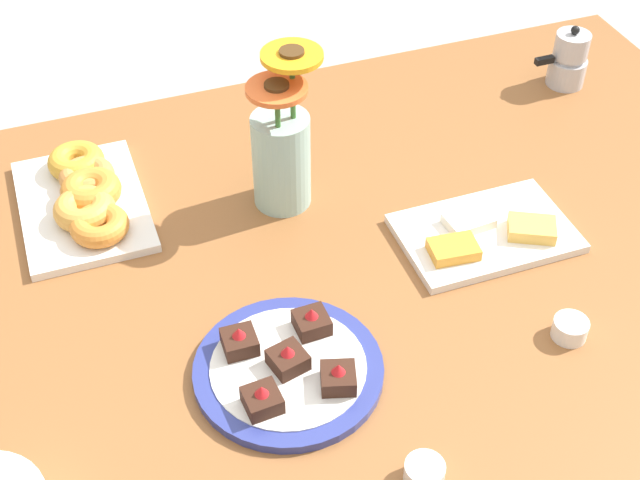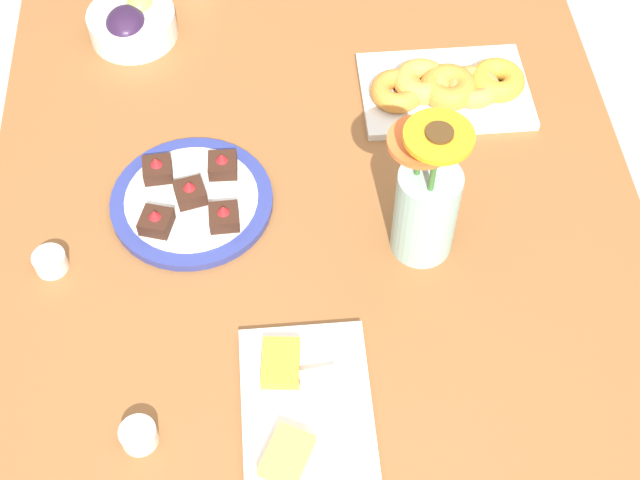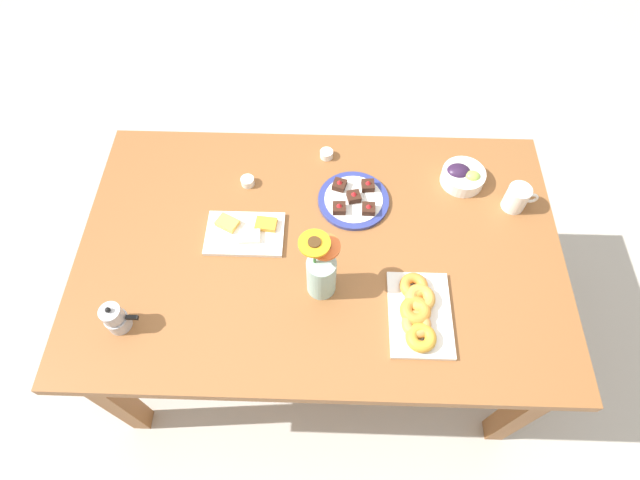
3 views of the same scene
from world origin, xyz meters
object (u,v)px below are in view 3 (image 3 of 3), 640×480
at_px(coffee_mug, 517,198).
at_px(jam_cup_honey, 327,154).
at_px(dining_table, 320,259).
at_px(dessert_plate, 354,200).
at_px(moka_pot, 116,318).
at_px(jam_cup_berry, 248,181).
at_px(flower_vase, 321,273).
at_px(grape_bowl, 463,176).
at_px(croissant_platter, 418,312).
at_px(cheese_platter, 245,232).

relative_size(coffee_mug, jam_cup_honey, 2.36).
height_order(dining_table, jam_cup_honey, jam_cup_honey).
height_order(dessert_plate, moka_pot, moka_pot).
distance_m(jam_cup_berry, flower_vase, 0.49).
distance_m(grape_bowl, jam_cup_honey, 0.50).
bearing_deg(dining_table, jam_cup_honey, 88.15).
bearing_deg(dessert_plate, dining_table, -120.79).
bearing_deg(flower_vase, moka_pot, -166.43).
bearing_deg(jam_cup_berry, croissant_platter, -40.74).
relative_size(flower_vase, moka_pot, 2.26).
height_order(coffee_mug, jam_cup_honey, coffee_mug).
height_order(flower_vase, moka_pot, flower_vase).
bearing_deg(dining_table, grape_bowl, 30.10).
bearing_deg(cheese_platter, coffee_mug, 8.85).
bearing_deg(dining_table, croissant_platter, -37.90).
bearing_deg(grape_bowl, jam_cup_berry, -177.41).
bearing_deg(coffee_mug, grape_bowl, 147.97).
xyz_separation_m(grape_bowl, moka_pot, (-1.09, -0.58, 0.02)).
xyz_separation_m(dining_table, dessert_plate, (0.11, 0.19, 0.10)).
relative_size(jam_cup_berry, flower_vase, 0.18).
distance_m(dining_table, flower_vase, 0.23).
bearing_deg(coffee_mug, jam_cup_honey, 162.45).
distance_m(croissant_platter, jam_cup_honey, 0.69).
xyz_separation_m(cheese_platter, jam_cup_berry, (-0.01, 0.21, 0.00)).
xyz_separation_m(coffee_mug, croissant_platter, (-0.36, -0.42, -0.03)).
bearing_deg(cheese_platter, moka_pot, -135.52).
relative_size(cheese_platter, croissant_platter, 0.92).
relative_size(coffee_mug, grape_bowl, 0.74).
bearing_deg(jam_cup_honey, coffee_mug, -17.55).
xyz_separation_m(croissant_platter, moka_pot, (-0.90, -0.06, 0.03)).
bearing_deg(coffee_mug, flower_vase, -153.14).
bearing_deg(croissant_platter, grape_bowl, 69.64).
bearing_deg(flower_vase, coffee_mug, 26.86).
distance_m(cheese_platter, flower_vase, 0.33).
bearing_deg(croissant_platter, jam_cup_honey, 114.89).
height_order(coffee_mug, dessert_plate, coffee_mug).
bearing_deg(flower_vase, jam_cup_berry, 124.17).
relative_size(jam_cup_honey, flower_vase, 0.18).
xyz_separation_m(dessert_plate, moka_pot, (-0.70, -0.48, 0.04)).
xyz_separation_m(coffee_mug, moka_pot, (-1.26, -0.48, 0.00)).
bearing_deg(flower_vase, grape_bowl, 41.77).
height_order(dessert_plate, flower_vase, flower_vase).
bearing_deg(dining_table, coffee_mug, 15.44).
relative_size(coffee_mug, flower_vase, 0.42).
bearing_deg(grape_bowl, dining_table, -149.90).
distance_m(jam_cup_berry, dessert_plate, 0.38).
height_order(dining_table, grape_bowl, grape_bowl).
relative_size(croissant_platter, flower_vase, 1.05).
xyz_separation_m(grape_bowl, dessert_plate, (-0.39, -0.10, -0.02)).
relative_size(coffee_mug, croissant_platter, 0.40).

